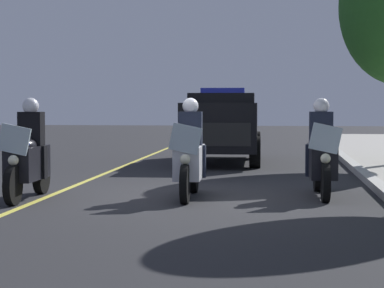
% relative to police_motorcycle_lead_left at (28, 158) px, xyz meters
% --- Properties ---
extents(ground_plane, '(80.00, 80.00, 0.00)m').
position_rel_police_motorcycle_lead_left_xyz_m(ground_plane, '(-0.79, 2.67, -0.70)').
color(ground_plane, '#28282B').
extents(lane_stripe_center, '(48.00, 0.12, 0.01)m').
position_rel_police_motorcycle_lead_left_xyz_m(lane_stripe_center, '(-0.79, 0.22, -0.70)').
color(lane_stripe_center, '#E0D14C').
rests_on(lane_stripe_center, ground).
extents(police_motorcycle_lead_left, '(2.14, 0.57, 1.72)m').
position_rel_police_motorcycle_lead_left_xyz_m(police_motorcycle_lead_left, '(0.00, 0.00, 0.00)').
color(police_motorcycle_lead_left, black).
rests_on(police_motorcycle_lead_left, ground).
extents(police_motorcycle_lead_right, '(2.14, 0.57, 1.72)m').
position_rel_police_motorcycle_lead_left_xyz_m(police_motorcycle_lead_right, '(-0.52, 2.69, 0.00)').
color(police_motorcycle_lead_right, black).
rests_on(police_motorcycle_lead_right, ground).
extents(police_motorcycle_trailing, '(2.14, 0.57, 1.72)m').
position_rel_police_motorcycle_lead_left_xyz_m(police_motorcycle_trailing, '(-0.97, 4.95, 0.00)').
color(police_motorcycle_trailing, black).
rests_on(police_motorcycle_trailing, ground).
extents(police_suv, '(4.95, 2.18, 2.05)m').
position_rel_police_motorcycle_lead_left_xyz_m(police_suv, '(-7.91, 2.68, 0.37)').
color(police_suv, black).
rests_on(police_suv, ground).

